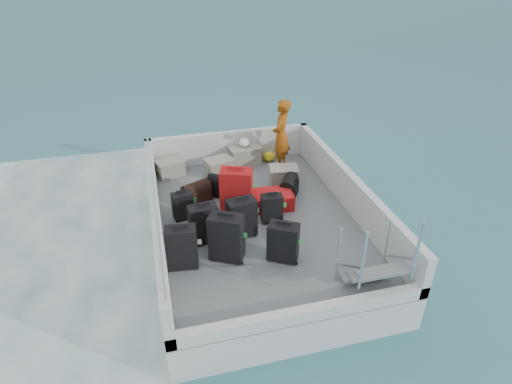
{
  "coord_description": "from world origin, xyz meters",
  "views": [
    {
      "loc": [
        -1.62,
        -6.12,
        4.92
      ],
      "look_at": [
        0.06,
        0.3,
        1.0
      ],
      "focal_mm": 30.0,
      "sensor_mm": 36.0,
      "label": 1
    }
  ],
  "objects_px": {
    "suitcase_1": "(204,224)",
    "suitcase_6": "(283,243)",
    "suitcase_5": "(236,189)",
    "suitcase_8": "(272,200)",
    "suitcase_4": "(242,218)",
    "crate_3": "(283,176)",
    "suitcase_2": "(183,206)",
    "passenger": "(281,135)",
    "suitcase_3": "(227,238)",
    "crate_2": "(244,156)",
    "crate_1": "(219,167)",
    "suitcase_7": "(272,209)",
    "crate_0": "(170,168)",
    "suitcase_0": "(182,248)"
  },
  "relations": [
    {
      "from": "suitcase_3",
      "to": "crate_3",
      "type": "relative_size",
      "value": 1.44
    },
    {
      "from": "suitcase_4",
      "to": "suitcase_8",
      "type": "height_order",
      "value": "suitcase_4"
    },
    {
      "from": "suitcase_3",
      "to": "crate_2",
      "type": "relative_size",
      "value": 1.2
    },
    {
      "from": "crate_0",
      "to": "suitcase_7",
      "type": "bearing_deg",
      "value": -54.29
    },
    {
      "from": "suitcase_2",
      "to": "passenger",
      "type": "relative_size",
      "value": 0.33
    },
    {
      "from": "suitcase_7",
      "to": "crate_3",
      "type": "xyz_separation_m",
      "value": [
        0.63,
        1.28,
        -0.1
      ]
    },
    {
      "from": "crate_2",
      "to": "suitcase_3",
      "type": "bearing_deg",
      "value": -107.98
    },
    {
      "from": "suitcase_5",
      "to": "crate_3",
      "type": "xyz_separation_m",
      "value": [
        1.13,
        0.69,
        -0.23
      ]
    },
    {
      "from": "crate_1",
      "to": "crate_3",
      "type": "distance_m",
      "value": 1.4
    },
    {
      "from": "suitcase_5",
      "to": "suitcase_0",
      "type": "bearing_deg",
      "value": -108.51
    },
    {
      "from": "crate_2",
      "to": "suitcase_1",
      "type": "bearing_deg",
      "value": -116.31
    },
    {
      "from": "suitcase_0",
      "to": "suitcase_2",
      "type": "distance_m",
      "value": 1.33
    },
    {
      "from": "suitcase_3",
      "to": "suitcase_5",
      "type": "xyz_separation_m",
      "value": [
        0.46,
        1.39,
        0.0
      ]
    },
    {
      "from": "suitcase_1",
      "to": "suitcase_4",
      "type": "xyz_separation_m",
      "value": [
        0.63,
        0.0,
        0.01
      ]
    },
    {
      "from": "suitcase_8",
      "to": "crate_0",
      "type": "relative_size",
      "value": 1.41
    },
    {
      "from": "suitcase_3",
      "to": "suitcase_5",
      "type": "distance_m",
      "value": 1.47
    },
    {
      "from": "suitcase_4",
      "to": "crate_0",
      "type": "relative_size",
      "value": 1.29
    },
    {
      "from": "suitcase_2",
      "to": "suitcase_4",
      "type": "height_order",
      "value": "suitcase_4"
    },
    {
      "from": "suitcase_2",
      "to": "suitcase_3",
      "type": "height_order",
      "value": "suitcase_3"
    },
    {
      "from": "crate_0",
      "to": "crate_2",
      "type": "xyz_separation_m",
      "value": [
        1.63,
        0.14,
        0.03
      ]
    },
    {
      "from": "suitcase_1",
      "to": "crate_3",
      "type": "bearing_deg",
      "value": 32.52
    },
    {
      "from": "suitcase_1",
      "to": "suitcase_8",
      "type": "distance_m",
      "value": 1.57
    },
    {
      "from": "suitcase_8",
      "to": "passenger",
      "type": "height_order",
      "value": "passenger"
    },
    {
      "from": "suitcase_2",
      "to": "suitcase_5",
      "type": "relative_size",
      "value": 0.66
    },
    {
      "from": "suitcase_5",
      "to": "crate_0",
      "type": "relative_size",
      "value": 1.46
    },
    {
      "from": "suitcase_1",
      "to": "crate_1",
      "type": "bearing_deg",
      "value": 66.39
    },
    {
      "from": "suitcase_3",
      "to": "crate_2",
      "type": "bearing_deg",
      "value": 99.81
    },
    {
      "from": "suitcase_5",
      "to": "crate_0",
      "type": "bearing_deg",
      "value": 144.3
    },
    {
      "from": "suitcase_6",
      "to": "crate_2",
      "type": "xyz_separation_m",
      "value": [
        0.19,
        3.37,
        -0.12
      ]
    },
    {
      "from": "suitcase_0",
      "to": "suitcase_6",
      "type": "height_order",
      "value": "suitcase_0"
    },
    {
      "from": "suitcase_5",
      "to": "suitcase_1",
      "type": "bearing_deg",
      "value": -109.82
    },
    {
      "from": "suitcase_5",
      "to": "suitcase_8",
      "type": "height_order",
      "value": "suitcase_5"
    },
    {
      "from": "suitcase_6",
      "to": "crate_2",
      "type": "height_order",
      "value": "suitcase_6"
    },
    {
      "from": "suitcase_5",
      "to": "suitcase_7",
      "type": "distance_m",
      "value": 0.78
    },
    {
      "from": "suitcase_5",
      "to": "passenger",
      "type": "height_order",
      "value": "passenger"
    },
    {
      "from": "suitcase_0",
      "to": "crate_1",
      "type": "distance_m",
      "value": 3.02
    },
    {
      "from": "suitcase_1",
      "to": "suitcase_5",
      "type": "xyz_separation_m",
      "value": [
        0.73,
        0.87,
        0.05
      ]
    },
    {
      "from": "suitcase_2",
      "to": "crate_1",
      "type": "relative_size",
      "value": 0.97
    },
    {
      "from": "suitcase_1",
      "to": "suitcase_6",
      "type": "bearing_deg",
      "value": -42.12
    },
    {
      "from": "suitcase_0",
      "to": "crate_3",
      "type": "height_order",
      "value": "suitcase_0"
    },
    {
      "from": "suitcase_1",
      "to": "suitcase_3",
      "type": "height_order",
      "value": "suitcase_3"
    },
    {
      "from": "crate_2",
      "to": "passenger",
      "type": "relative_size",
      "value": 0.42
    },
    {
      "from": "suitcase_2",
      "to": "suitcase_8",
      "type": "xyz_separation_m",
      "value": [
        1.63,
        -0.03,
        -0.11
      ]
    },
    {
      "from": "suitcase_4",
      "to": "crate_3",
      "type": "height_order",
      "value": "suitcase_4"
    },
    {
      "from": "suitcase_7",
      "to": "crate_0",
      "type": "xyz_separation_m",
      "value": [
        -1.58,
        2.19,
        -0.1
      ]
    },
    {
      "from": "crate_1",
      "to": "passenger",
      "type": "relative_size",
      "value": 0.35
    },
    {
      "from": "suitcase_5",
      "to": "crate_2",
      "type": "xyz_separation_m",
      "value": [
        0.56,
        1.74,
        -0.2
      ]
    },
    {
      "from": "suitcase_3",
      "to": "crate_1",
      "type": "xyz_separation_m",
      "value": [
        0.39,
        2.8,
        -0.23
      ]
    },
    {
      "from": "suitcase_1",
      "to": "suitcase_6",
      "type": "distance_m",
      "value": 1.34
    },
    {
      "from": "suitcase_1",
      "to": "crate_1",
      "type": "xyz_separation_m",
      "value": [
        0.66,
        2.27,
        -0.18
      ]
    }
  ]
}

